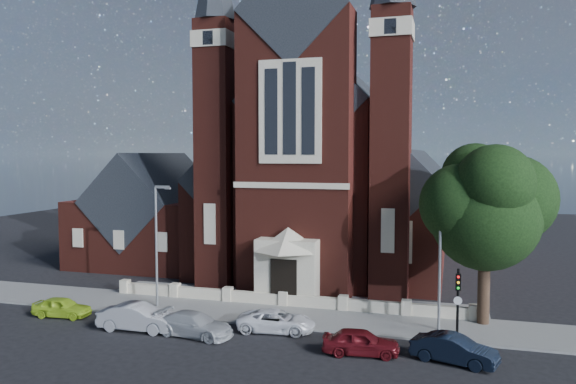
# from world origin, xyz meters

# --- Properties ---
(ground) EXTENTS (120.00, 120.00, 0.00)m
(ground) POSITION_xyz_m (0.00, 15.00, 0.00)
(ground) COLOR black
(ground) RESTS_ON ground
(pavement_strip) EXTENTS (60.00, 5.00, 0.12)m
(pavement_strip) POSITION_xyz_m (0.00, 4.50, 0.00)
(pavement_strip) COLOR slate
(pavement_strip) RESTS_ON ground
(forecourt_paving) EXTENTS (26.00, 3.00, 0.14)m
(forecourt_paving) POSITION_xyz_m (0.00, 8.50, 0.00)
(forecourt_paving) COLOR slate
(forecourt_paving) RESTS_ON ground
(forecourt_wall) EXTENTS (24.00, 0.40, 0.90)m
(forecourt_wall) POSITION_xyz_m (0.00, 6.50, 0.00)
(forecourt_wall) COLOR #C1B199
(forecourt_wall) RESTS_ON ground
(church) EXTENTS (20.01, 34.90, 29.20)m
(church) POSITION_xyz_m (-0.00, 22.94, 8.19)
(church) COLOR #4F1D15
(church) RESTS_ON ground
(parish_hall) EXTENTS (12.00, 12.20, 10.24)m
(parish_hall) POSITION_xyz_m (-16.00, 18.00, 4.01)
(parish_hall) COLOR #4F1D15
(parish_hall) RESTS_ON ground
(street_tree) EXTENTS (6.40, 6.60, 10.70)m
(street_tree) POSITION_xyz_m (12.60, 5.71, 6.96)
(street_tree) COLOR black
(street_tree) RESTS_ON ground
(street_lamp_left) EXTENTS (1.16, 0.22, 8.09)m
(street_lamp_left) POSITION_xyz_m (-7.91, 4.00, 4.60)
(street_lamp_left) COLOR gray
(street_lamp_left) RESTS_ON ground
(street_lamp_right) EXTENTS (1.16, 0.22, 8.09)m
(street_lamp_right) POSITION_xyz_m (10.09, 4.00, 4.60)
(street_lamp_right) COLOR gray
(street_lamp_right) RESTS_ON ground
(traffic_signal) EXTENTS (0.28, 0.42, 4.00)m
(traffic_signal) POSITION_xyz_m (11.00, 2.43, 2.58)
(traffic_signal) COLOR black
(traffic_signal) RESTS_ON ground
(car_lime_van) EXTENTS (3.73, 1.73, 1.24)m
(car_lime_van) POSITION_xyz_m (-12.61, 0.40, 0.62)
(car_lime_van) COLOR #ABD42A
(car_lime_van) RESTS_ON ground
(car_silver_a) EXTENTS (4.68, 1.78, 1.53)m
(car_silver_a) POSITION_xyz_m (-6.61, -0.63, 0.76)
(car_silver_a) COLOR #95979C
(car_silver_a) RESTS_ON ground
(car_silver_b) EXTENTS (4.76, 2.47, 1.32)m
(car_silver_b) POSITION_xyz_m (-3.04, -0.65, 0.66)
(car_silver_b) COLOR #AFB3B7
(car_silver_b) RESTS_ON ground
(car_white_suv) EXTENTS (4.63, 2.50, 1.24)m
(car_white_suv) POSITION_xyz_m (1.09, 1.38, 0.62)
(car_white_suv) COLOR white
(car_white_suv) RESTS_ON ground
(car_dark_red) EXTENTS (4.04, 1.99, 1.33)m
(car_dark_red) POSITION_xyz_m (6.30, -0.93, 0.66)
(car_dark_red) COLOR #5C0F15
(car_dark_red) RESTS_ON ground
(car_navy) EXTENTS (4.36, 2.56, 1.36)m
(car_navy) POSITION_xyz_m (10.83, -0.79, 0.68)
(car_navy) COLOR black
(car_navy) RESTS_ON ground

